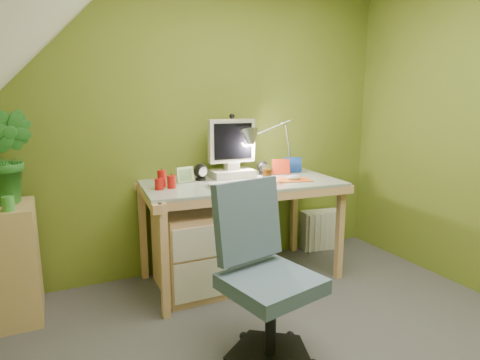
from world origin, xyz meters
name	(u,v)px	position (x,y,z in m)	size (l,w,h in m)	color
wall_back	(209,125)	(0.00, 1.60, 1.20)	(3.20, 0.01, 2.40)	olive
desk	(241,230)	(0.12, 1.23, 0.40)	(1.47, 0.74, 0.79)	tan
monitor	(232,143)	(0.12, 1.41, 1.07)	(0.40, 0.23, 0.55)	beige
speaker_left	(201,172)	(-0.15, 1.39, 0.86)	(0.11, 0.11, 0.13)	black
speaker_right	(263,168)	(0.39, 1.39, 0.85)	(0.10, 0.10, 0.12)	black
keyboard	(240,184)	(0.04, 1.09, 0.80)	(0.44, 0.14, 0.02)	white
mousepad	(294,180)	(0.50, 1.09, 0.79)	(0.26, 0.18, 0.01)	#CD5C20
mouse	(294,178)	(0.50, 1.09, 0.81)	(0.12, 0.07, 0.04)	silver
amber_tumbler	(267,175)	(0.30, 1.15, 0.84)	(0.07, 0.07, 0.09)	brown
candle_cluster	(163,180)	(-0.48, 1.24, 0.85)	(0.16, 0.14, 0.12)	#B1160F
photo_frame_red	(281,167)	(0.54, 1.35, 0.85)	(0.15, 0.02, 0.13)	red
photo_frame_blue	(293,165)	(0.68, 1.39, 0.85)	(0.15, 0.02, 0.13)	#163998
photo_frame_green	(185,175)	(-0.28, 1.37, 0.85)	(0.13, 0.02, 0.12)	#B9E09A
desk_lamp	(281,135)	(0.57, 1.41, 1.11)	(0.59, 0.25, 0.64)	silver
side_ledge	(14,263)	(-1.45, 1.31, 0.38)	(0.28, 0.43, 0.76)	tan
potted_plant	(6,157)	(-1.43, 1.36, 1.05)	(0.32, 0.26, 0.58)	#256A23
green_cup	(8,204)	(-1.43, 1.16, 0.80)	(0.07, 0.07, 0.09)	#3F933D
task_chair	(271,281)	(-0.18, 0.22, 0.46)	(0.51, 0.51, 0.93)	#44596F
radiator	(321,230)	(1.08, 1.50, 0.18)	(0.37, 0.15, 0.37)	silver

